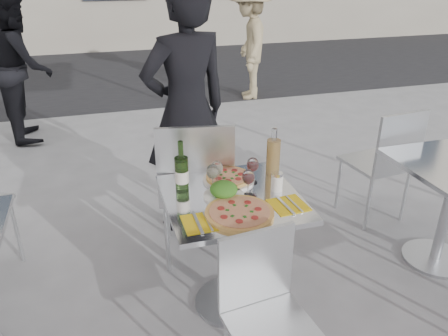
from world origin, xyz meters
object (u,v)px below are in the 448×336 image
object	(u,v)px
side_chair_rfar	(386,157)
pedestrian_b	(249,43)
wineglass_red_b	(253,165)
woman_diner	(187,112)
chair_near	(265,304)
chair_far	(195,182)
napkin_right	(288,205)
pizza_far	(229,178)
sugar_shaker	(277,182)
pedestrian_a	(21,66)
carafe	(273,156)
pizza_near	(239,213)
napkin_left	(202,222)
salad_plate	(224,191)
wineglass_white_a	(213,172)
wine_bottle	(182,172)
main_table	(232,229)
wineglass_white_b	(217,169)
wineglass_red_a	(248,178)

from	to	relation	value
side_chair_rfar	pedestrian_b	distance (m)	3.61
wineglass_red_b	side_chair_rfar	bearing A→B (deg)	20.10
woman_diner	chair_near	bearing A→B (deg)	74.95
chair_far	side_chair_rfar	xyz separation A→B (m)	(1.50, 0.10, -0.06)
chair_near	napkin_right	bearing A→B (deg)	48.36
pizza_far	sugar_shaker	bearing A→B (deg)	-40.67
pedestrian_a	carafe	bearing A→B (deg)	-158.40
pizza_near	napkin_left	xyz separation A→B (m)	(-0.20, -0.02, -0.01)
salad_plate	wineglass_white_a	size ratio (longest dim) A/B	1.40
salad_plate	wine_bottle	size ratio (longest dim) A/B	0.75
pedestrian_a	carafe	size ratio (longest dim) A/B	5.74
chair_far	sugar_shaker	world-z (taller)	chair_far
pizza_far	wineglass_white_a	world-z (taller)	wineglass_white_a
main_table	napkin_right	world-z (taller)	napkin_right
pedestrian_a	wineglass_white_b	bearing A→B (deg)	-163.93
pedestrian_a	napkin_left	distance (m)	3.77
wineglass_white_a	pizza_near	bearing A→B (deg)	-78.25
side_chair_rfar	pizza_far	bearing A→B (deg)	9.01
chair_far	wineglass_white_b	bearing A→B (deg)	108.12
chair_far	wine_bottle	distance (m)	0.45
chair_near	pizza_far	bearing A→B (deg)	79.18
wineglass_white_b	wineglass_red_a	distance (m)	0.20
wineglass_red_a	wineglass_red_b	distance (m)	0.16
chair_near	pedestrian_a	xyz separation A→B (m)	(-1.40, 3.92, 0.34)
napkin_left	woman_diner	bearing A→B (deg)	80.80
pedestrian_a	carafe	world-z (taller)	pedestrian_a
side_chair_rfar	carafe	world-z (taller)	carafe
salad_plate	pizza_near	bearing A→B (deg)	-83.46
pedestrian_a	chair_near	bearing A→B (deg)	-167.24
wineglass_white_b	carafe	bearing A→B (deg)	8.35
chair_near	wineglass_white_a	distance (m)	0.76
chair_far	woman_diner	xyz separation A→B (m)	(0.06, 0.51, 0.31)
sugar_shaker	napkin_left	xyz separation A→B (m)	(-0.48, -0.20, -0.05)
wineglass_white_a	wineglass_red_b	size ratio (longest dim) A/B	1.00
main_table	sugar_shaker	world-z (taller)	sugar_shaker
pedestrian_a	pizza_far	size ratio (longest dim) A/B	5.53
wineglass_red_a	wineglass_red_b	bearing A→B (deg)	61.53
pedestrian_b	wineglass_red_b	xyz separation A→B (m)	(-1.42, -4.05, 0.05)
main_table	chair_far	world-z (taller)	chair_far
side_chair_rfar	wineglass_white_a	distance (m)	1.59
wine_bottle	woman_diner	bearing A→B (deg)	76.07
pizza_far	main_table	bearing A→B (deg)	-101.83
pedestrian_b	main_table	bearing A→B (deg)	-7.05
wineglass_red_a	chair_far	bearing A→B (deg)	109.67
main_table	pizza_far	xyz separation A→B (m)	(0.04, 0.18, 0.23)
chair_near	side_chair_rfar	bearing A→B (deg)	31.89
carafe	wineglass_white_a	world-z (taller)	carafe
main_table	side_chair_rfar	distance (m)	1.52
wineglass_white_a	wineglass_red_a	xyz separation A→B (m)	(0.16, -0.12, 0.00)
pedestrian_b	salad_plate	distance (m)	4.46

